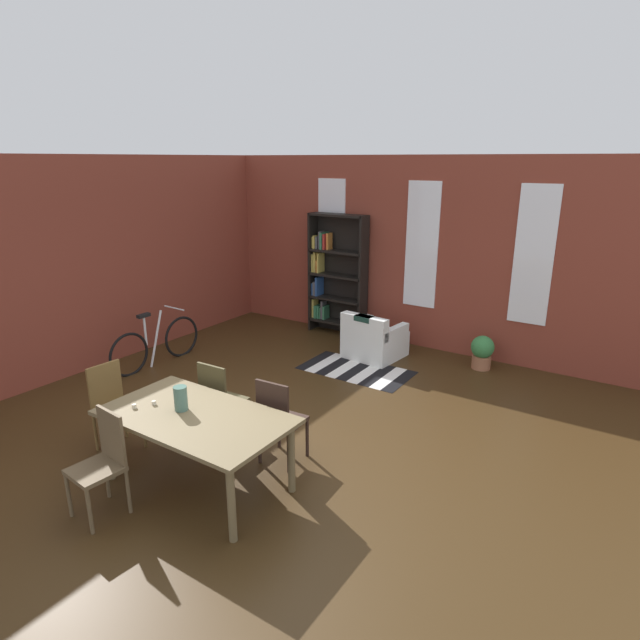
{
  "coord_description": "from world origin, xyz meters",
  "views": [
    {
      "loc": [
        3.29,
        -3.89,
        3.05
      ],
      "look_at": [
        -0.29,
        1.52,
        1.05
      ],
      "focal_mm": 29.53,
      "sensor_mm": 36.0,
      "label": 1
    }
  ],
  "objects_px": {
    "dining_chair_far_right": "(279,418)",
    "dining_chair_head_left": "(113,404)",
    "dining_table": "(196,422)",
    "bicycle_second": "(156,344)",
    "vase_on_table": "(181,398)",
    "potted_plant_by_shelf": "(482,351)",
    "armchair_white": "(373,340)",
    "bookshelf_tall": "(334,274)",
    "dining_chair_far_left": "(220,399)",
    "dining_chair_near_left": "(102,460)"
  },
  "relations": [
    {
      "from": "vase_on_table",
      "to": "dining_chair_near_left",
      "type": "height_order",
      "value": "vase_on_table"
    },
    {
      "from": "bookshelf_tall",
      "to": "bicycle_second",
      "type": "height_order",
      "value": "bookshelf_tall"
    },
    {
      "from": "dining_chair_far_right",
      "to": "dining_chair_head_left",
      "type": "relative_size",
      "value": 1.0
    },
    {
      "from": "dining_chair_far_left",
      "to": "bicycle_second",
      "type": "xyz_separation_m",
      "value": [
        -2.44,
        1.14,
        -0.18
      ]
    },
    {
      "from": "dining_chair_far_right",
      "to": "bicycle_second",
      "type": "height_order",
      "value": "dining_chair_far_right"
    },
    {
      "from": "dining_chair_head_left",
      "to": "dining_chair_near_left",
      "type": "height_order",
      "value": "same"
    },
    {
      "from": "dining_chair_near_left",
      "to": "bicycle_second",
      "type": "bearing_deg",
      "value": 133.08
    },
    {
      "from": "bicycle_second",
      "to": "potted_plant_by_shelf",
      "type": "bearing_deg",
      "value": 31.65
    },
    {
      "from": "dining_chair_far_right",
      "to": "dining_chair_head_left",
      "type": "xyz_separation_m",
      "value": [
        -1.7,
        -0.73,
        0.0
      ]
    },
    {
      "from": "dining_chair_head_left",
      "to": "vase_on_table",
      "type": "bearing_deg",
      "value": -0.27
    },
    {
      "from": "dining_table",
      "to": "dining_chair_far_right",
      "type": "bearing_deg",
      "value": 60.7
    },
    {
      "from": "dining_chair_far_left",
      "to": "dining_chair_near_left",
      "type": "height_order",
      "value": "same"
    },
    {
      "from": "vase_on_table",
      "to": "dining_chair_near_left",
      "type": "distance_m",
      "value": 0.85
    },
    {
      "from": "dining_chair_far_left",
      "to": "dining_chair_head_left",
      "type": "distance_m",
      "value": 1.14
    },
    {
      "from": "vase_on_table",
      "to": "potted_plant_by_shelf",
      "type": "height_order",
      "value": "vase_on_table"
    },
    {
      "from": "dining_table",
      "to": "dining_chair_far_right",
      "type": "xyz_separation_m",
      "value": [
        0.41,
        0.74,
        -0.16
      ]
    },
    {
      "from": "bicycle_second",
      "to": "potted_plant_by_shelf",
      "type": "relative_size",
      "value": 3.22
    },
    {
      "from": "vase_on_table",
      "to": "bookshelf_tall",
      "type": "distance_m",
      "value": 4.89
    },
    {
      "from": "dining_table",
      "to": "bicycle_second",
      "type": "xyz_separation_m",
      "value": [
        -2.85,
        1.88,
        -0.34
      ]
    },
    {
      "from": "dining_chair_head_left",
      "to": "dining_chair_far_left",
      "type": "bearing_deg",
      "value": 39.9
    },
    {
      "from": "dining_chair_far_left",
      "to": "dining_chair_near_left",
      "type": "xyz_separation_m",
      "value": [
        0.0,
        -1.48,
        0.0
      ]
    },
    {
      "from": "dining_chair_near_left",
      "to": "bookshelf_tall",
      "type": "xyz_separation_m",
      "value": [
        -1.02,
        5.46,
        0.57
      ]
    },
    {
      "from": "bookshelf_tall",
      "to": "potted_plant_by_shelf",
      "type": "xyz_separation_m",
      "value": [
        2.79,
        -0.24,
        -0.81
      ]
    },
    {
      "from": "dining_table",
      "to": "vase_on_table",
      "type": "relative_size",
      "value": 7.6
    },
    {
      "from": "bookshelf_tall",
      "to": "dining_table",
      "type": "bearing_deg",
      "value": -73.24
    },
    {
      "from": "bicycle_second",
      "to": "dining_chair_far_left",
      "type": "bearing_deg",
      "value": -25.06
    },
    {
      "from": "dining_chair_head_left",
      "to": "bicycle_second",
      "type": "bearing_deg",
      "value": 129.9
    },
    {
      "from": "dining_chair_far_left",
      "to": "armchair_white",
      "type": "xyz_separation_m",
      "value": [
        0.18,
        3.26,
        -0.23
      ]
    },
    {
      "from": "dining_chair_far_right",
      "to": "dining_chair_near_left",
      "type": "xyz_separation_m",
      "value": [
        -0.82,
        -1.48,
        0.0
      ]
    },
    {
      "from": "vase_on_table",
      "to": "bookshelf_tall",
      "type": "height_order",
      "value": "bookshelf_tall"
    },
    {
      "from": "potted_plant_by_shelf",
      "to": "vase_on_table",
      "type": "bearing_deg",
      "value": -109.09
    },
    {
      "from": "dining_chair_near_left",
      "to": "potted_plant_by_shelf",
      "type": "bearing_deg",
      "value": 71.26
    },
    {
      "from": "dining_chair_far_left",
      "to": "potted_plant_by_shelf",
      "type": "xyz_separation_m",
      "value": [
        1.78,
        3.74,
        -0.24
      ]
    },
    {
      "from": "armchair_white",
      "to": "bicycle_second",
      "type": "distance_m",
      "value": 3.38
    },
    {
      "from": "dining_chair_far_left",
      "to": "dining_chair_head_left",
      "type": "height_order",
      "value": "same"
    },
    {
      "from": "vase_on_table",
      "to": "dining_chair_head_left",
      "type": "height_order",
      "value": "vase_on_table"
    },
    {
      "from": "dining_chair_head_left",
      "to": "potted_plant_by_shelf",
      "type": "bearing_deg",
      "value": 59.36
    },
    {
      "from": "armchair_white",
      "to": "vase_on_table",
      "type": "bearing_deg",
      "value": -89.43
    },
    {
      "from": "dining_chair_far_left",
      "to": "bookshelf_tall",
      "type": "relative_size",
      "value": 0.44
    },
    {
      "from": "dining_table",
      "to": "bicycle_second",
      "type": "bearing_deg",
      "value": 146.59
    },
    {
      "from": "dining_table",
      "to": "armchair_white",
      "type": "height_order",
      "value": "dining_table"
    },
    {
      "from": "bookshelf_tall",
      "to": "armchair_white",
      "type": "bearing_deg",
      "value": -30.99
    },
    {
      "from": "dining_chair_far_right",
      "to": "dining_chair_head_left",
      "type": "height_order",
      "value": "same"
    },
    {
      "from": "dining_chair_far_left",
      "to": "dining_chair_far_right",
      "type": "bearing_deg",
      "value": 0.01
    },
    {
      "from": "dining_chair_far_left",
      "to": "dining_chair_far_right",
      "type": "height_order",
      "value": "same"
    },
    {
      "from": "dining_chair_near_left",
      "to": "potted_plant_by_shelf",
      "type": "distance_m",
      "value": 5.52
    },
    {
      "from": "bicycle_second",
      "to": "dining_chair_head_left",
      "type": "bearing_deg",
      "value": -50.1
    },
    {
      "from": "bookshelf_tall",
      "to": "bicycle_second",
      "type": "relative_size",
      "value": 1.3
    },
    {
      "from": "dining_chair_near_left",
      "to": "bicycle_second",
      "type": "relative_size",
      "value": 0.57
    },
    {
      "from": "dining_chair_head_left",
      "to": "potted_plant_by_shelf",
      "type": "relative_size",
      "value": 1.85
    }
  ]
}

